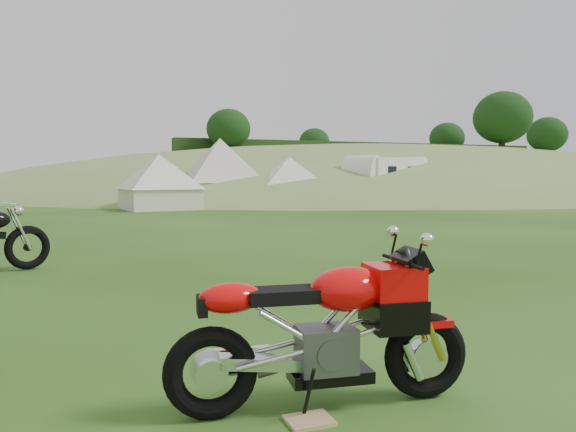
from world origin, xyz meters
name	(u,v)px	position (x,y,z in m)	size (l,w,h in m)	color
ground	(315,318)	(0.00, 0.00, 0.00)	(120.00, 120.00, 0.00)	#26430E
hillside	(370,190)	(24.00, 40.00, 0.00)	(80.00, 64.00, 8.00)	olive
hedgerow	(370,190)	(24.00, 40.00, 0.00)	(36.00, 1.20, 8.60)	black
sport_motorcycle	(323,320)	(-0.85, -1.95, 0.54)	(1.80, 0.45, 1.08)	red
plywood_board	(309,421)	(-1.01, -2.11, 0.01)	(0.26, 0.21, 0.02)	tan
tent_left	(159,180)	(1.37, 17.97, 1.18)	(2.73, 2.73, 2.37)	silver
tent_mid	(220,173)	(4.80, 21.33, 1.46)	(3.37, 3.37, 2.92)	beige
tent_right	(290,179)	(7.52, 19.15, 1.19)	(2.74, 2.74, 2.37)	silver
caravan	(386,180)	(12.73, 19.16, 1.12)	(4.80, 2.14, 2.25)	white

